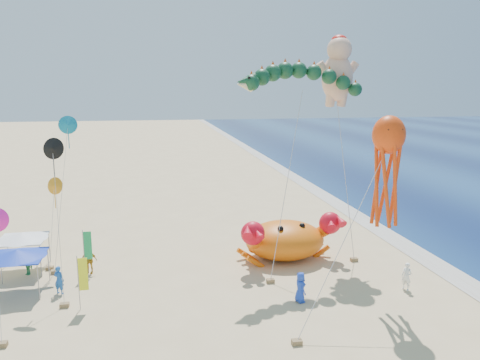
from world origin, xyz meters
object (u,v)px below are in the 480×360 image
object	(u,v)px
cherub_kite	(338,69)
canopy_white	(22,236)
crab_inflatable	(285,239)
octopus_kite	(387,163)
canopy_blue	(17,254)
dragon_kite	(301,83)

from	to	relation	value
cherub_kite	canopy_white	size ratio (longest dim) A/B	4.85
crab_inflatable	octopus_kite	world-z (taller)	octopus_kite
canopy_white	cherub_kite	bearing A→B (deg)	1.96
canopy_blue	canopy_white	distance (m)	3.63
octopus_kite	canopy_blue	xyz separation A→B (m)	(-21.29, 4.90, -5.72)
octopus_kite	dragon_kite	bearing A→B (deg)	109.76
dragon_kite	octopus_kite	world-z (taller)	dragon_kite
crab_inflatable	cherub_kite	xyz separation A→B (m)	(4.34, 1.89, 12.15)
octopus_kite	canopy_blue	distance (m)	22.58
crab_inflatable	cherub_kite	size ratio (longest dim) A/B	0.49
dragon_kite	canopy_blue	size ratio (longest dim) A/B	4.01
canopy_blue	canopy_white	bearing A→B (deg)	99.57
cherub_kite	octopus_kite	size ratio (longest dim) A/B	1.49
cherub_kite	canopy_blue	world-z (taller)	cherub_kite
canopy_blue	octopus_kite	bearing A→B (deg)	-12.96
cherub_kite	canopy_white	distance (m)	25.18
crab_inflatable	cherub_kite	world-z (taller)	cherub_kite
dragon_kite	canopy_blue	world-z (taller)	dragon_kite
canopy_white	canopy_blue	bearing A→B (deg)	-80.43
cherub_kite	canopy_white	world-z (taller)	cherub_kite
dragon_kite	octopus_kite	distance (m)	9.22
crab_inflatable	canopy_blue	world-z (taller)	crab_inflatable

